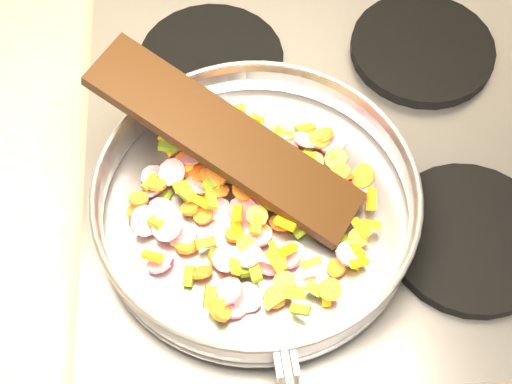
{
  "coord_description": "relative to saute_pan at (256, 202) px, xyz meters",
  "views": [
    {
      "loc": [
        -0.83,
        1.19,
        1.67
      ],
      "look_at": [
        -0.8,
        1.57,
        1.0
      ],
      "focal_mm": 50.0,
      "sensor_mm": 36.0,
      "label": 1
    }
  ],
  "objects": [
    {
      "name": "cooktop",
      "position": [
        0.1,
        0.1,
        -0.07
      ],
      "size": [
        0.6,
        0.6,
        0.04
      ],
      "primitive_type": "cube",
      "color": "#939399",
      "rests_on": "counter_top"
    },
    {
      "name": "grate_bl",
      "position": [
        -0.04,
        0.24,
        -0.04
      ],
      "size": [
        0.19,
        0.19,
        0.02
      ],
      "primitive_type": "cylinder",
      "color": "black",
      "rests_on": "cooktop"
    },
    {
      "name": "grate_fr",
      "position": [
        0.24,
        -0.04,
        -0.04
      ],
      "size": [
        0.19,
        0.19,
        0.02
      ],
      "primitive_type": "cylinder",
      "color": "black",
      "rests_on": "cooktop"
    },
    {
      "name": "grate_br",
      "position": [
        0.24,
        0.24,
        -0.04
      ],
      "size": [
        0.19,
        0.19,
        0.02
      ],
      "primitive_type": "cylinder",
      "color": "black",
      "rests_on": "cooktop"
    },
    {
      "name": "saute_pan",
      "position": [
        0.0,
        0.0,
        0.0
      ],
      "size": [
        0.4,
        0.57,
        0.06
      ],
      "rotation": [
        0.0,
        0.0,
        0.08
      ],
      "color": "#9E9EA5",
      "rests_on": "grate_fl"
    },
    {
      "name": "vegetable_heap",
      "position": [
        -0.0,
        0.01,
        -0.01
      ],
      "size": [
        0.29,
        0.28,
        0.05
      ],
      "color": "orange",
      "rests_on": "saute_pan"
    },
    {
      "name": "wooden_spatula",
      "position": [
        -0.03,
        0.06,
        0.04
      ],
      "size": [
        0.31,
        0.24,
        0.1
      ],
      "primitive_type": "cube",
      "rotation": [
        0.0,
        -0.27,
        2.54
      ],
      "color": "black",
      "rests_on": "saute_pan"
    },
    {
      "name": "grate_fl",
      "position": [
        -0.04,
        -0.04,
        -0.04
      ],
      "size": [
        0.19,
        0.19,
        0.02
      ],
      "primitive_type": "cylinder",
      "color": "black",
      "rests_on": "cooktop"
    }
  ]
}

